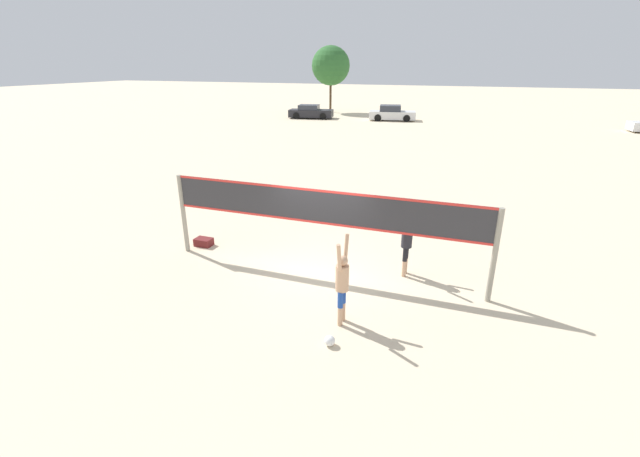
# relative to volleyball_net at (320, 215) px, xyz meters

# --- Properties ---
(ground_plane) EXTENTS (200.00, 200.00, 0.00)m
(ground_plane) POSITION_rel_volleyball_net_xyz_m (0.00, 0.00, -1.65)
(ground_plane) COLOR beige
(volleyball_net) EXTENTS (8.57, 0.13, 2.31)m
(volleyball_net) POSITION_rel_volleyball_net_xyz_m (0.00, 0.00, 0.00)
(volleyball_net) COLOR gray
(volleyball_net) RESTS_ON ground_plane
(player_spiker) EXTENTS (0.28, 0.68, 1.97)m
(player_spiker) POSITION_rel_volleyball_net_xyz_m (1.24, -2.05, -0.62)
(player_spiker) COLOR tan
(player_spiker) RESTS_ON ground_plane
(player_blocker) EXTENTS (0.28, 0.68, 1.96)m
(player_blocker) POSITION_rel_volleyball_net_xyz_m (2.14, 0.68, -0.63)
(player_blocker) COLOR tan
(player_blocker) RESTS_ON ground_plane
(volleyball) EXTENTS (0.22, 0.22, 0.22)m
(volleyball) POSITION_rel_volleyball_net_xyz_m (1.26, -2.90, -1.54)
(volleyball) COLOR white
(volleyball) RESTS_ON ground_plane
(gear_bag) EXTENTS (0.52, 0.35, 0.23)m
(gear_bag) POSITION_rel_volleyball_net_xyz_m (-3.98, 0.49, -1.53)
(gear_bag) COLOR maroon
(gear_bag) RESTS_ON ground_plane
(parked_car_near) EXTENTS (4.56, 2.50, 1.31)m
(parked_car_near) POSITION_rel_volleyball_net_xyz_m (-12.47, 31.40, -1.05)
(parked_car_near) COLOR #232328
(parked_car_near) RESTS_ON ground_plane
(parked_car_mid) EXTENTS (4.63, 2.68, 1.42)m
(parked_car_mid) POSITION_rel_volleyball_net_xyz_m (-4.51, 32.54, -1.01)
(parked_car_mid) COLOR silver
(parked_car_mid) RESTS_ON ground_plane
(tree_left_cluster) EXTENTS (4.12, 4.12, 6.97)m
(tree_left_cluster) POSITION_rel_volleyball_net_xyz_m (-12.36, 37.23, 3.25)
(tree_left_cluster) COLOR #4C3823
(tree_left_cluster) RESTS_ON ground_plane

